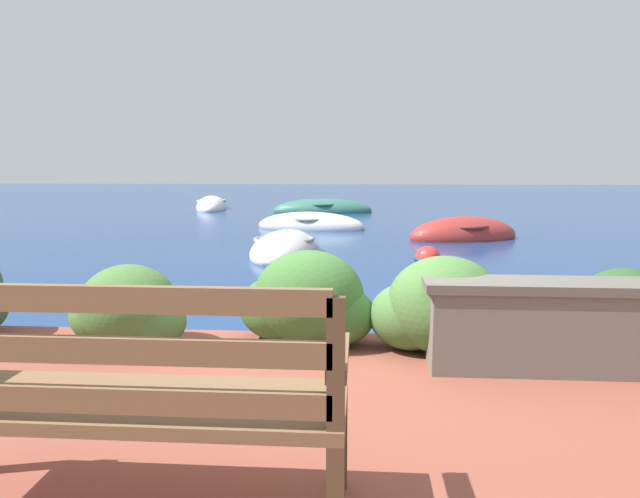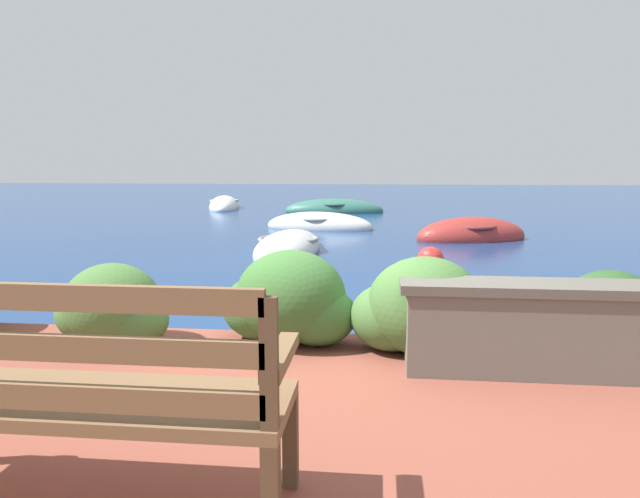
{
  "view_description": "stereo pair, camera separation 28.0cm",
  "coord_description": "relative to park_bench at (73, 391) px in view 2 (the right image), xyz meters",
  "views": [
    {
      "loc": [
        -0.01,
        -4.35,
        1.54
      ],
      "look_at": [
        -0.57,
        3.52,
        0.36
      ],
      "focal_mm": 32.0,
      "sensor_mm": 36.0,
      "label": 1
    },
    {
      "loc": [
        0.27,
        -4.33,
        1.54
      ],
      "look_at": [
        -0.57,
        3.52,
        0.36
      ],
      "focal_mm": 32.0,
      "sensor_mm": 36.0,
      "label": 2
    }
  ],
  "objects": [
    {
      "name": "rowboat_distant",
      "position": [
        -4.37,
        17.68,
        -0.64
      ],
      "size": [
        1.67,
        3.37,
        0.77
      ],
      "rotation": [
        0.0,
        0.0,
        1.78
      ],
      "color": "silver",
      "rests_on": "ground_plane"
    },
    {
      "name": "mooring_buoy",
      "position": [
        1.91,
        6.96,
        -0.63
      ],
      "size": [
        0.45,
        0.45,
        0.41
      ],
      "color": "red",
      "rests_on": "ground_plane"
    },
    {
      "name": "hedge_clump_far_right",
      "position": [
        2.73,
        2.18,
        -0.23
      ],
      "size": [
        0.86,
        0.62,
        0.59
      ],
      "color": "#284C23",
      "rests_on": "patio_terrace"
    },
    {
      "name": "rowboat_nearest",
      "position": [
        -0.5,
        7.99,
        -0.65
      ],
      "size": [
        1.13,
        3.01,
        0.63
      ],
      "rotation": [
        0.0,
        0.0,
        4.69
      ],
      "color": "silver",
      "rests_on": "ground_plane"
    },
    {
      "name": "park_bench",
      "position": [
        0.0,
        0.0,
        0.0
      ],
      "size": [
        1.62,
        0.48,
        0.93
      ],
      "rotation": [
        0.0,
        0.0,
        -0.05
      ],
      "color": "brown",
      "rests_on": "patio_terrace"
    },
    {
      "name": "hedge_clump_centre",
      "position": [
        0.46,
        2.18,
        -0.18
      ],
      "size": [
        1.02,
        0.74,
        0.69
      ],
      "color": "#38662D",
      "rests_on": "patio_terrace"
    },
    {
      "name": "rowboat_outer",
      "position": [
        -0.37,
        16.28,
        -0.64
      ],
      "size": [
        3.24,
        1.33,
        0.79
      ],
      "rotation": [
        0.0,
        0.0,
        3.22
      ],
      "color": "#336B5B",
      "rests_on": "ground_plane"
    },
    {
      "name": "rowboat_mid",
      "position": [
        2.98,
        9.96,
        -0.63
      ],
      "size": [
        2.56,
        1.72,
        0.83
      ],
      "rotation": [
        0.0,
        0.0,
        3.46
      ],
      "color": "#9E2D28",
      "rests_on": "ground_plane"
    },
    {
      "name": "ground_plane",
      "position": [
        0.85,
        2.42,
        -0.71
      ],
      "size": [
        80.0,
        80.0,
        0.0
      ],
      "color": "navy"
    },
    {
      "name": "hedge_clump_right",
      "position": [
        1.43,
        2.02,
        -0.19
      ],
      "size": [
        1.01,
        0.73,
        0.69
      ],
      "color": "#426B33",
      "rests_on": "patio_terrace"
    },
    {
      "name": "rowboat_far",
      "position": [
        -0.35,
        11.69,
        -0.64
      ],
      "size": [
        2.77,
        1.43,
        0.71
      ],
      "rotation": [
        0.0,
        0.0,
        6.1
      ],
      "color": "silver",
      "rests_on": "ground_plane"
    },
    {
      "name": "hedge_clump_left",
      "position": [
        -0.83,
        1.99,
        -0.22
      ],
      "size": [
        0.89,
        0.64,
        0.6
      ],
      "color": "#426B33",
      "rests_on": "patio_terrace"
    },
    {
      "name": "stone_wall",
      "position": [
        2.28,
        1.7,
        -0.19
      ],
      "size": [
        2.04,
        0.39,
        0.59
      ],
      "color": "#666056",
      "rests_on": "patio_terrace"
    }
  ]
}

